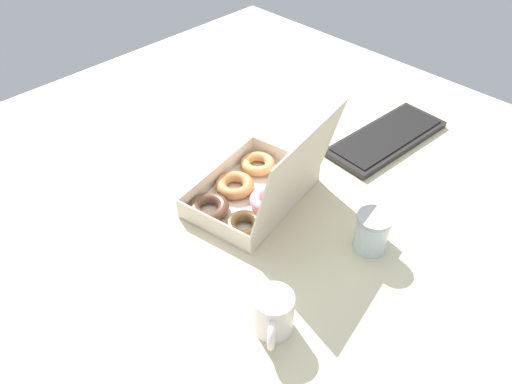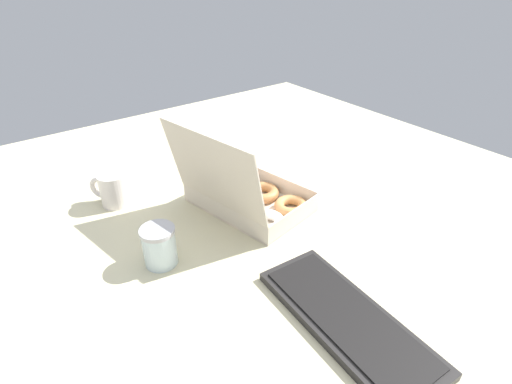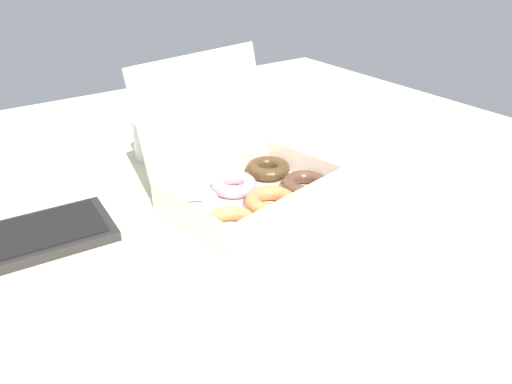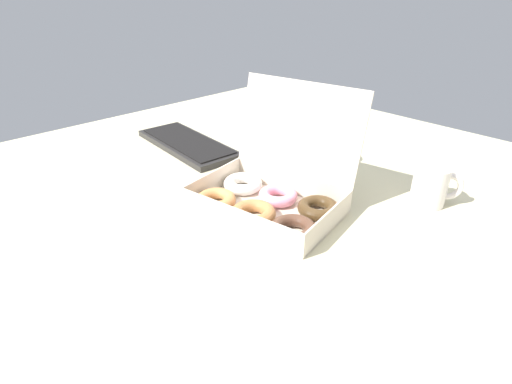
% 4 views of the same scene
% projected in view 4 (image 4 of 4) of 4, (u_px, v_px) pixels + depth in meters
% --- Properties ---
extents(ground_plane, '(1.80, 1.80, 0.02)m').
position_uv_depth(ground_plane, '(260.00, 215.00, 0.92)').
color(ground_plane, beige).
extents(donut_box, '(0.37, 0.32, 0.27)m').
position_uv_depth(donut_box, '(270.00, 195.00, 0.91)').
color(donut_box, beige).
rests_on(donut_box, ground_plane).
extents(keyboard, '(0.40, 0.18, 0.02)m').
position_uv_depth(keyboard, '(188.00, 144.00, 1.26)').
color(keyboard, '#272524').
rests_on(keyboard, ground_plane).
extents(coffee_mug, '(0.10, 0.09, 0.10)m').
position_uv_depth(coffee_mug, '(432.00, 185.00, 0.93)').
color(coffee_mug, white).
rests_on(coffee_mug, ground_plane).
extents(glass_jar, '(0.08, 0.08, 0.10)m').
position_uv_depth(glass_jar, '(325.00, 148.00, 1.13)').
color(glass_jar, silver).
rests_on(glass_jar, ground_plane).
extents(paper_napkin, '(0.13, 0.11, 0.00)m').
position_uv_depth(paper_napkin, '(140.00, 211.00, 0.92)').
color(paper_napkin, white).
rests_on(paper_napkin, ground_plane).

